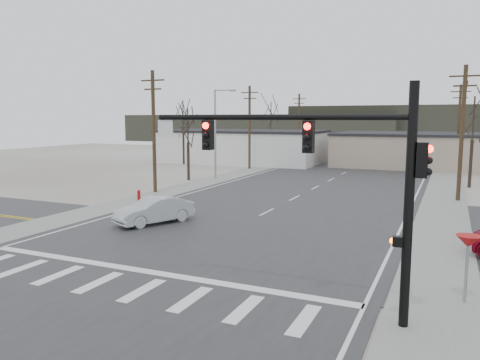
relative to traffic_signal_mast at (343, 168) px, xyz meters
The scene contains 25 objects.
ground 11.07m from the traffic_signal_mast, 141.84° to the left, with size 140.00×140.00×0.00m, color silver.
main_road 23.10m from the traffic_signal_mast, 110.42° to the left, with size 18.00×110.00×0.05m, color #28282B.
cross_road 11.07m from the traffic_signal_mast, 141.84° to the left, with size 90.00×10.00×0.04m, color #28282B.
sidewalk_left 32.41m from the traffic_signal_mast, 125.21° to the left, with size 3.00×90.00×0.06m, color gray.
sidewalk_right 26.75m from the traffic_signal_mast, 84.10° to the left, with size 3.00×90.00×0.06m, color gray.
traffic_signal_mast is the anchor object (origin of this frame).
fire_hydrant 23.39m from the traffic_signal_mast, 141.87° to the left, with size 0.24×0.24×0.87m.
yield_sign 5.21m from the traffic_signal_mast, 36.85° to the left, with size 0.80×0.80×2.35m.
building_left_far 52.07m from the traffic_signal_mast, 117.34° to the left, with size 22.30×12.30×4.50m.
building_right_far 50.31m from the traffic_signal_mast, 87.60° to the left, with size 26.30×14.30×4.30m.
upole_left_b 26.60m from the traffic_signal_mast, 136.81° to the left, with size 2.20×0.30×10.00m.
upole_left_c 42.85m from the traffic_signal_mast, 116.91° to the left, with size 2.20×0.30×10.00m.
upole_left_d 61.35m from the traffic_signal_mast, 108.43° to the left, with size 2.20×0.30×10.00m.
upole_right_a 24.48m from the traffic_signal_mast, 81.52° to the left, with size 2.20×0.30×10.00m.
upole_right_b 46.35m from the traffic_signal_mast, 85.54° to the left, with size 2.20×0.30×10.00m.
streetlight_main 33.84m from the traffic_signal_mast, 123.54° to the left, with size 2.40×0.25×9.00m.
tree_left_near 33.52m from the traffic_signal_mast, 128.57° to the left, with size 3.30×3.30×7.35m.
tree_right_mid 32.56m from the traffic_signal_mast, 81.86° to the left, with size 3.74×3.74×8.33m.
tree_left_far 56.63m from the traffic_signal_mast, 112.75° to the left, with size 3.96×3.96×8.82m.
tree_left_mid 50.12m from the traffic_signal_mast, 126.63° to the left, with size 3.96×3.96×8.82m.
hill_left 107.17m from the traffic_signal_mast, 113.59° to the left, with size 70.00×18.00×7.00m, color #333026.
hill_center 102.45m from the traffic_signal_mast, 86.02° to the left, with size 80.00×18.00×9.00m, color #333026.
sedan_crossing 15.76m from the traffic_signal_mast, 146.42° to the left, with size 1.64×4.70×1.55m, color #B2B9BE.
car_far_a 45.74m from the traffic_signal_mast, 90.58° to the left, with size 1.94×4.77×1.38m, color black.
car_far_b 69.97m from the traffic_signal_mast, 96.71° to the left, with size 1.80×4.47×1.52m, color black.
Camera 1 is at (10.81, -20.20, 6.17)m, focal length 35.00 mm.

